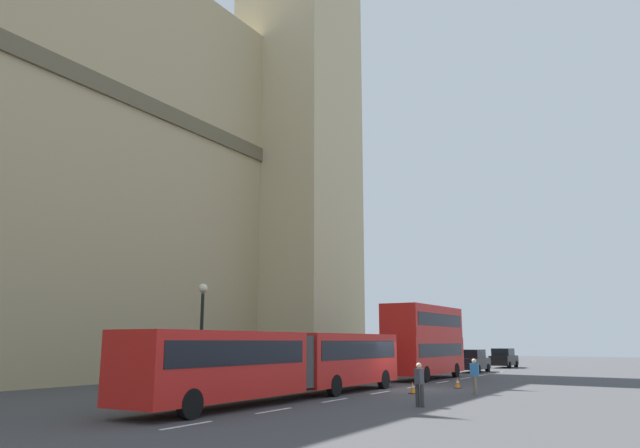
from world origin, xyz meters
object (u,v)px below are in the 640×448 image
Objects in this scene: sedan_lead at (473,361)px; pedestrian_by_kerb at (475,375)px; traffic_cone_middle at (458,383)px; traffic_cone_west at (413,388)px; double_decker_bus at (424,339)px; articulated_bus at (288,359)px; sedan_trailing at (504,358)px; street_lamp at (202,330)px; pedestrian_near_cones at (419,383)px.

sedan_lead is 2.60× the size of pedestrian_by_kerb.
sedan_lead is 7.59× the size of traffic_cone_middle.
double_decker_bus is at bearing 17.88° from traffic_cone_west.
articulated_bus is at bearing 156.34° from traffic_cone_middle.
articulated_bus is 10.88× the size of pedestrian_by_kerb.
double_decker_bus reaches higher than sedan_trailing.
street_lamp is (-28.51, 4.53, 2.14)m from sedan_lead.
articulated_bus is at bearing 90.41° from pedestrian_near_cones.
traffic_cone_west is at bearing -173.73° from sedan_trailing.
sedan_trailing is 28.03m from traffic_cone_middle.
pedestrian_near_cones is 6.72m from pedestrian_by_kerb.
traffic_cone_middle is 0.34× the size of pedestrian_by_kerb.
sedan_trailing is at bearing 11.47° from pedestrian_by_kerb.
pedestrian_near_cones is at bearing -159.77° from double_decker_bus.
sedan_lead reaches higher than pedestrian_by_kerb.
sedan_lead is at bearing -9.02° from street_lamp.
articulated_bus reaches higher than traffic_cone_west.
traffic_cone_middle is at bearing -9.96° from traffic_cone_west.
street_lamp is at bearing 173.20° from sedan_trailing.
pedestrian_near_cones is (-37.74, -6.09, -0.00)m from sedan_trailing.
pedestrian_by_kerb is (-31.02, -6.30, -0.00)m from sedan_trailing.
pedestrian_near_cones is at bearing -85.68° from street_lamp.
pedestrian_by_kerb is (6.72, -0.21, 0.00)m from pedestrian_near_cones.
pedestrian_by_kerb reaches higher than traffic_cone_middle.
street_lamp is 13.41m from pedestrian_by_kerb.
street_lamp is (-17.57, 4.50, 0.35)m from double_decker_bus.
sedan_trailing is 32.42m from traffic_cone_west.
articulated_bus is 31.71× the size of traffic_cone_middle.
sedan_trailing is 0.83× the size of street_lamp.
pedestrian_by_kerb is at bearing -168.53° from sedan_trailing.
street_lamp is (-38.55, 4.59, 2.14)m from sedan_trailing.
articulated_bus reaches higher than pedestrian_near_cones.
sedan_trailing is at bearing 8.90° from traffic_cone_middle.
sedan_trailing reaches higher than traffic_cone_middle.
traffic_cone_middle is 0.11× the size of street_lamp.
pedestrian_near_cones is (-5.52, -2.55, 0.63)m from traffic_cone_west.
traffic_cone_west is 6.11m from pedestrian_near_cones.
street_lamp reaches higher than articulated_bus.
street_lamp is at bearing 170.98° from sedan_lead.
sedan_lead is (27.75, -0.02, -0.83)m from articulated_bus.
articulated_bus is 6.23m from pedestrian_near_cones.
traffic_cone_west is (5.56, -3.63, -1.46)m from articulated_bus.
pedestrian_near_cones is 1.00× the size of pedestrian_by_kerb.
traffic_cone_middle is at bearing -165.99° from sedan_lead.
sedan_trailing is at bearing 9.16° from pedestrian_near_cones.
sedan_lead reaches higher than pedestrian_near_cones.
sedan_lead and sedan_trailing have the same top height.
pedestrian_by_kerb is at bearing -163.13° from sedan_lead.
pedestrian_by_kerb is at bearing -66.49° from traffic_cone_west.
double_decker_bus is 8.40m from traffic_cone_middle.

